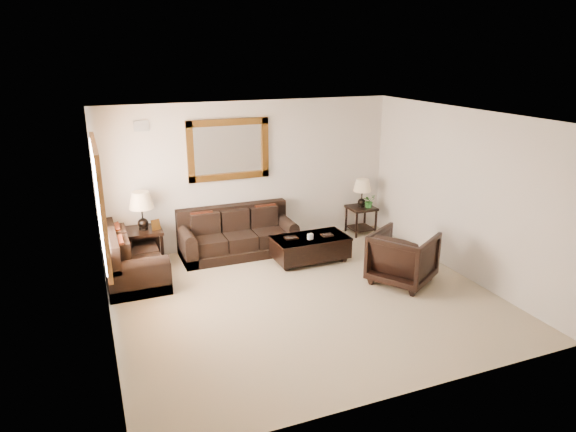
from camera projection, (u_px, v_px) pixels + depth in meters
name	position (u px, v px, depth m)	size (l,w,h in m)	color
room	(305.00, 212.00, 7.31)	(5.51, 5.01, 2.71)	#9D896C
window	(100.00, 202.00, 7.09)	(0.07, 1.96, 1.66)	white
mirror	(229.00, 150.00, 9.18)	(1.50, 0.06, 1.10)	#542F10
air_vent	(141.00, 126.00, 8.52)	(0.25, 0.02, 0.18)	#999999
sofa	(237.00, 237.00, 9.33)	(2.06, 0.89, 0.84)	black
loveseat	(131.00, 262.00, 8.21)	(0.92, 1.54, 0.87)	black
end_table_left	(143.00, 218.00, 8.65)	(0.59, 0.59, 1.31)	black
end_table_right	(362.00, 198.00, 10.22)	(0.51, 0.51, 1.13)	black
coffee_table	(310.00, 246.00, 8.99)	(1.32, 0.72, 0.56)	black
armchair	(403.00, 255.00, 8.11)	(0.90, 0.84, 0.92)	black
potted_plant	(369.00, 202.00, 10.20)	(0.24, 0.27, 0.21)	#245F20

